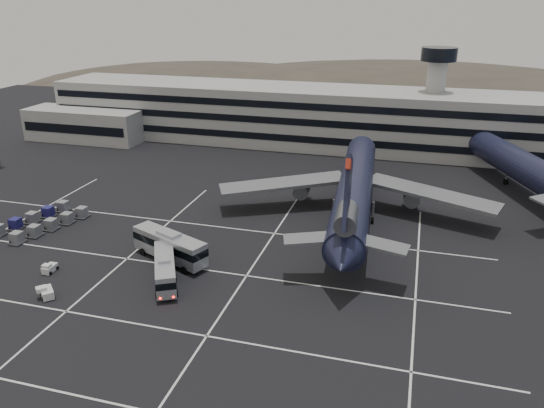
# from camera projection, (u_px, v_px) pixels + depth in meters

# --- Properties ---
(ground) EXTENTS (260.00, 260.00, 0.00)m
(ground) POSITION_uv_depth(u_px,v_px,m) (152.00, 278.00, 70.51)
(ground) COLOR black
(ground) RESTS_ON ground
(lane_markings) EXTENTS (90.00, 55.62, 0.01)m
(lane_markings) POSITION_uv_depth(u_px,v_px,m) (161.00, 276.00, 70.92)
(lane_markings) COLOR silver
(lane_markings) RESTS_ON ground
(terminal) EXTENTS (125.00, 26.00, 24.00)m
(terminal) POSITION_uv_depth(u_px,v_px,m) (274.00, 115.00, 132.30)
(terminal) COLOR gray
(terminal) RESTS_ON ground
(hills) EXTENTS (352.00, 180.00, 44.00)m
(hills) POSITION_uv_depth(u_px,v_px,m) (385.00, 114.00, 222.40)
(hills) COLOR #38332B
(hills) RESTS_ON ground
(trijet_main) EXTENTS (47.33, 57.69, 18.08)m
(trijet_main) POSITION_uv_depth(u_px,v_px,m) (355.00, 189.00, 87.41)
(trijet_main) COLOR black
(trijet_main) RESTS_ON ground
(trijet_far) EXTENTS (28.77, 55.47, 18.08)m
(trijet_far) POSITION_uv_depth(u_px,v_px,m) (512.00, 159.00, 102.24)
(trijet_far) COLOR black
(trijet_far) RESTS_ON ground
(bus_near) EXTENTS (7.30, 10.78, 3.84)m
(bus_near) POSITION_uv_depth(u_px,v_px,m) (165.00, 268.00, 68.75)
(bus_near) COLOR gray
(bus_near) RESTS_ON ground
(bus_far) EXTENTS (12.67, 7.55, 4.43)m
(bus_far) POSITION_uv_depth(u_px,v_px,m) (170.00, 245.00, 74.24)
(bus_far) COLOR gray
(bus_far) RESTS_ON ground
(tug_a) EXTENTS (1.40, 2.21, 1.37)m
(tug_a) POSITION_uv_depth(u_px,v_px,m) (49.00, 268.00, 71.72)
(tug_a) COLOR silver
(tug_a) RESTS_ON ground
(tug_b) EXTENTS (2.77, 2.74, 1.57)m
(tug_b) POSITION_uv_depth(u_px,v_px,m) (47.00, 292.00, 65.76)
(tug_b) COLOR silver
(tug_b) RESTS_ON ground
(uld_cluster) EXTENTS (10.76, 15.53, 1.84)m
(uld_cluster) POSITION_uv_depth(u_px,v_px,m) (42.00, 221.00, 85.83)
(uld_cluster) COLOR #2D2D30
(uld_cluster) RESTS_ON ground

